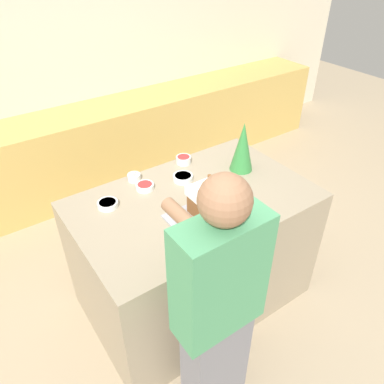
% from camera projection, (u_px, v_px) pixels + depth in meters
% --- Properties ---
extents(ground_plane, '(12.00, 12.00, 0.00)m').
position_uv_depth(ground_plane, '(194.00, 294.00, 3.00)').
color(ground_plane, tan).
extents(wall_back, '(8.00, 0.05, 2.60)m').
position_uv_depth(wall_back, '(66.00, 62.00, 3.73)').
color(wall_back, beige).
rests_on(wall_back, ground_plane).
extents(back_cabinet_block, '(6.00, 0.60, 0.89)m').
position_uv_depth(back_cabinet_block, '(92.00, 151.00, 4.01)').
color(back_cabinet_block, tan).
rests_on(back_cabinet_block, ground_plane).
extents(kitchen_island, '(1.57, 0.99, 0.95)m').
position_uv_depth(kitchen_island, '(194.00, 251.00, 2.72)').
color(kitchen_island, gray).
rests_on(kitchen_island, ground_plane).
extents(baking_tray, '(0.48, 0.28, 0.01)m').
position_uv_depth(baking_tray, '(205.00, 214.00, 2.31)').
color(baking_tray, '#9E9EA8').
rests_on(baking_tray, kitchen_island).
extents(gingerbread_house, '(0.18, 0.19, 0.25)m').
position_uv_depth(gingerbread_house, '(206.00, 200.00, 2.25)').
color(gingerbread_house, brown).
rests_on(gingerbread_house, baking_tray).
extents(decorative_tree, '(0.17, 0.17, 0.37)m').
position_uv_depth(decorative_tree, '(243.00, 147.00, 2.64)').
color(decorative_tree, '#33843D').
rests_on(decorative_tree, kitchen_island).
extents(candy_bowl_behind_tray, '(0.13, 0.13, 0.04)m').
position_uv_depth(candy_bowl_behind_tray, '(108.00, 204.00, 2.36)').
color(candy_bowl_behind_tray, white).
rests_on(candy_bowl_behind_tray, kitchen_island).
extents(candy_bowl_near_tray_left, '(0.14, 0.14, 0.04)m').
position_uv_depth(candy_bowl_near_tray_left, '(183.00, 177.00, 2.61)').
color(candy_bowl_near_tray_left, white).
rests_on(candy_bowl_near_tray_left, kitchen_island).
extents(candy_bowl_near_tray_right, '(0.09, 0.09, 0.05)m').
position_uv_depth(candy_bowl_near_tray_right, '(134.00, 177.00, 2.60)').
color(candy_bowl_near_tray_right, white).
rests_on(candy_bowl_near_tray_right, kitchen_island).
extents(candy_bowl_center_rear, '(0.11, 0.11, 0.05)m').
position_uv_depth(candy_bowl_center_rear, '(184.00, 159.00, 2.80)').
color(candy_bowl_center_rear, silver).
rests_on(candy_bowl_center_rear, kitchen_island).
extents(candy_bowl_beside_tree, '(0.12, 0.12, 0.04)m').
position_uv_depth(candy_bowl_beside_tree, '(145.00, 186.00, 2.52)').
color(candy_bowl_beside_tree, white).
rests_on(candy_bowl_beside_tree, kitchen_island).
extents(person, '(0.44, 0.55, 1.66)m').
position_uv_depth(person, '(217.00, 314.00, 1.83)').
color(person, slate).
rests_on(person, ground_plane).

